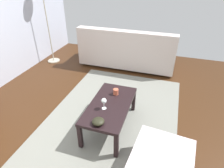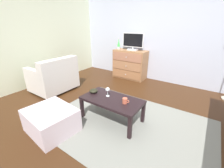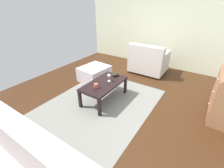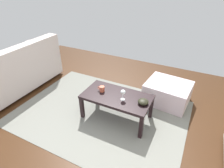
{
  "view_description": "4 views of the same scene",
  "coord_description": "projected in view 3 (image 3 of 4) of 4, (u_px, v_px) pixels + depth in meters",
  "views": [
    {
      "loc": [
        -2.01,
        -0.89,
        1.97
      ],
      "look_at": [
        -0.05,
        -0.25,
        0.71
      ],
      "focal_mm": 30.78,
      "sensor_mm": 36.0,
      "label": 1
    },
    {
      "loc": [
        1.13,
        -1.97,
        1.53
      ],
      "look_at": [
        -0.08,
        -0.19,
        0.64
      ],
      "focal_mm": 23.41,
      "sensor_mm": 36.0,
      "label": 2
    },
    {
      "loc": [
        2.11,
        1.4,
        1.85
      ],
      "look_at": [
        0.18,
        0.13,
        0.59
      ],
      "focal_mm": 24.81,
      "sensor_mm": 36.0,
      "label": 3
    },
    {
      "loc": [
        -0.99,
        1.78,
        1.94
      ],
      "look_at": [
        0.03,
        -0.26,
        0.55
      ],
      "focal_mm": 29.7,
      "sensor_mm": 36.0,
      "label": 4
    }
  ],
  "objects": [
    {
      "name": "bowl_decorative",
      "position": [
        115.0,
        74.0,
        3.34
      ],
      "size": [
        0.15,
        0.15,
        0.07
      ],
      "primitive_type": "ellipsoid",
      "color": "black",
      "rests_on": "coffee_table"
    },
    {
      "name": "coffee_table",
      "position": [
        104.0,
        85.0,
        3.09
      ],
      "size": [
        0.99,
        0.53,
        0.4
      ],
      "color": "black",
      "rests_on": "ground_plane"
    },
    {
      "name": "ottoman",
      "position": [
        94.0,
        73.0,
        3.98
      ],
      "size": [
        0.76,
        0.67,
        0.36
      ],
      "primitive_type": "cube",
      "rotation": [
        0.0,
        0.0,
        -0.1
      ],
      "color": "beige",
      "rests_on": "ground_plane"
    },
    {
      "name": "ground_plane",
      "position": [
        112.0,
        105.0,
        3.12
      ],
      "size": [
        5.78,
        4.81,
        0.05
      ],
      "primitive_type": "cube",
      "color": "#39200F"
    },
    {
      "name": "area_rug",
      "position": [
        98.0,
        106.0,
        3.05
      ],
      "size": [
        2.6,
        1.9,
        0.01
      ],
      "primitive_type": "cube",
      "color": "slate",
      "rests_on": "ground_plane"
    },
    {
      "name": "wine_glass",
      "position": [
        109.0,
        76.0,
        3.08
      ],
      "size": [
        0.07,
        0.07,
        0.16
      ],
      "color": "silver",
      "rests_on": "coffee_table"
    },
    {
      "name": "mug",
      "position": [
        96.0,
        86.0,
        2.87
      ],
      "size": [
        0.11,
        0.08,
        0.08
      ],
      "color": "#B4543C",
      "rests_on": "coffee_table"
    },
    {
      "name": "armchair",
      "position": [
        148.0,
        61.0,
        4.34
      ],
      "size": [
        0.8,
        0.95,
        0.82
      ],
      "color": "#332319",
      "rests_on": "ground_plane"
    },
    {
      "name": "wall_plain_left",
      "position": [
        163.0,
        19.0,
        4.39
      ],
      "size": [
        0.12,
        4.81,
        2.74
      ],
      "primitive_type": "cube",
      "color": "beige",
      "rests_on": "ground_plane"
    }
  ]
}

